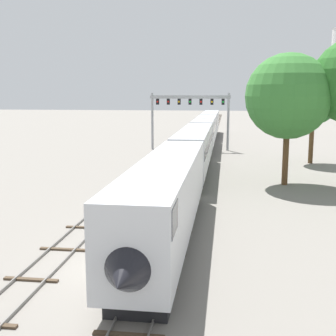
{
  "coord_description": "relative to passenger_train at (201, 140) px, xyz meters",
  "views": [
    {
      "loc": [
        5.29,
        -19.98,
        8.52
      ],
      "look_at": [
        1.0,
        12.0,
        3.0
      ],
      "focal_mm": 46.78,
      "sensor_mm": 36.0,
      "label": 1
    }
  ],
  "objects": [
    {
      "name": "ground_plane",
      "position": [
        -2.0,
        -36.54,
        -2.6
      ],
      "size": [
        400.0,
        400.0,
        0.0
      ],
      "primitive_type": "plane",
      "color": "gray"
    },
    {
      "name": "passenger_train",
      "position": [
        0.0,
        0.0,
        0.0
      ],
      "size": [
        3.04,
        85.83,
        4.8
      ],
      "color": "silver",
      "rests_on": "ground"
    },
    {
      "name": "signal_gantry",
      "position": [
        -2.25,
        9.64,
        3.73
      ],
      "size": [
        12.1,
        0.49,
        8.57
      ],
      "color": "#999BA0",
      "rests_on": "ground"
    },
    {
      "name": "trackside_tree_mid",
      "position": [
        13.62,
        -1.3,
        5.18
      ],
      "size": [
        6.14,
        6.14,
        10.89
      ],
      "color": "brown",
      "rests_on": "ground"
    },
    {
      "name": "track_main",
      "position": [
        0.0,
        23.46,
        -2.54
      ],
      "size": [
        2.6,
        200.0,
        0.16
      ],
      "color": "slate",
      "rests_on": "ground"
    },
    {
      "name": "trackside_tree_left",
      "position": [
        8.82,
        -14.91,
        5.63
      ],
      "size": [
        7.86,
        7.86,
        12.19
      ],
      "color": "brown",
      "rests_on": "ground"
    },
    {
      "name": "track_near",
      "position": [
        -5.5,
        3.46,
        -2.54
      ],
      "size": [
        2.6,
        160.0,
        0.16
      ],
      "color": "slate",
      "rests_on": "ground"
    }
  ]
}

